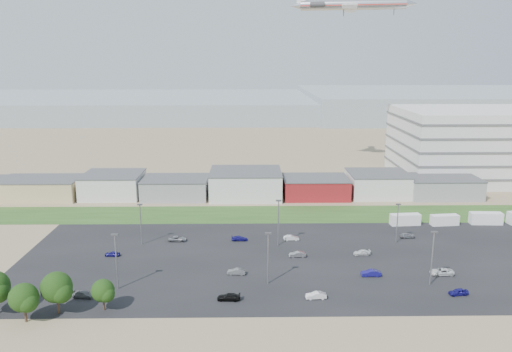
{
  "coord_description": "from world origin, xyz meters",
  "views": [
    {
      "loc": [
        -4.95,
        -81.51,
        42.82
      ],
      "look_at": [
        -3.44,
        22.0,
        18.2
      ],
      "focal_mm": 35.0,
      "sensor_mm": 36.0,
      "label": 1
    }
  ],
  "objects_px": {
    "parked_car_1": "(371,273)",
    "parked_car_11": "(291,238)",
    "airliner": "(353,5)",
    "parked_car_7": "(297,254)",
    "parked_car_6": "(239,238)",
    "parked_car_8": "(407,235)",
    "parked_car_2": "(458,292)",
    "parked_car_5": "(112,254)",
    "parked_car_9": "(177,239)",
    "parked_car_3": "(229,297)",
    "parked_car_10": "(84,294)",
    "parked_car_12": "(362,252)",
    "parked_car_4": "(236,271)",
    "parked_car_13": "(316,295)",
    "parked_car_0": "(442,272)",
    "box_trailer_a": "(405,219)"
  },
  "relations": [
    {
      "from": "parked_car_1",
      "to": "parked_car_11",
      "type": "bearing_deg",
      "value": -144.48
    },
    {
      "from": "airliner",
      "to": "parked_car_7",
      "type": "relative_size",
      "value": 11.91
    },
    {
      "from": "parked_car_6",
      "to": "parked_car_8",
      "type": "xyz_separation_m",
      "value": [
        40.88,
        1.24,
        0.07
      ]
    },
    {
      "from": "parked_car_2",
      "to": "parked_car_11",
      "type": "xyz_separation_m",
      "value": [
        -28.56,
        28.89,
        -0.0
      ]
    },
    {
      "from": "parked_car_5",
      "to": "parked_car_7",
      "type": "distance_m",
      "value": 40.97
    },
    {
      "from": "parked_car_5",
      "to": "parked_car_8",
      "type": "relative_size",
      "value": 0.89
    },
    {
      "from": "parked_car_6",
      "to": "parked_car_9",
      "type": "relative_size",
      "value": 0.87
    },
    {
      "from": "parked_car_5",
      "to": "parked_car_3",
      "type": "bearing_deg",
      "value": 57.16
    },
    {
      "from": "parked_car_10",
      "to": "parked_car_12",
      "type": "distance_m",
      "value": 58.84
    },
    {
      "from": "parked_car_9",
      "to": "parked_car_2",
      "type": "bearing_deg",
      "value": -114.96
    },
    {
      "from": "parked_car_4",
      "to": "parked_car_10",
      "type": "bearing_deg",
      "value": -65.2
    },
    {
      "from": "parked_car_2",
      "to": "parked_car_13",
      "type": "relative_size",
      "value": 0.95
    },
    {
      "from": "parked_car_1",
      "to": "parked_car_12",
      "type": "height_order",
      "value": "parked_car_1"
    },
    {
      "from": "parked_car_13",
      "to": "parked_car_10",
      "type": "bearing_deg",
      "value": -94.52
    },
    {
      "from": "parked_car_1",
      "to": "parked_car_9",
      "type": "xyz_separation_m",
      "value": [
        -41.69,
        20.26,
        -0.05
      ]
    },
    {
      "from": "parked_car_2",
      "to": "parked_car_6",
      "type": "bearing_deg",
      "value": -132.0
    },
    {
      "from": "parked_car_8",
      "to": "parked_car_7",
      "type": "bearing_deg",
      "value": 108.84
    },
    {
      "from": "airliner",
      "to": "parked_car_8",
      "type": "xyz_separation_m",
      "value": [
        1.99,
        -68.86,
        -60.22
      ]
    },
    {
      "from": "parked_car_3",
      "to": "parked_car_7",
      "type": "xyz_separation_m",
      "value": [
        14.36,
        19.9,
        0.0
      ]
    },
    {
      "from": "airliner",
      "to": "parked_car_2",
      "type": "distance_m",
      "value": 115.84
    },
    {
      "from": "parked_car_0",
      "to": "parked_car_13",
      "type": "height_order",
      "value": "parked_car_0"
    },
    {
      "from": "parked_car_1",
      "to": "parked_car_4",
      "type": "relative_size",
      "value": 1.07
    },
    {
      "from": "box_trailer_a",
      "to": "parked_car_1",
      "type": "distance_m",
      "value": 35.54
    },
    {
      "from": "parked_car_6",
      "to": "parked_car_11",
      "type": "height_order",
      "value": "parked_car_11"
    },
    {
      "from": "box_trailer_a",
      "to": "parked_car_1",
      "type": "height_order",
      "value": "box_trailer_a"
    },
    {
      "from": "airliner",
      "to": "parked_car_3",
      "type": "distance_m",
      "value": 123.75
    },
    {
      "from": "parked_car_8",
      "to": "parked_car_3",
      "type": "bearing_deg",
      "value": 123.0
    },
    {
      "from": "parked_car_1",
      "to": "parked_car_7",
      "type": "bearing_deg",
      "value": -125.52
    },
    {
      "from": "parked_car_6",
      "to": "parked_car_13",
      "type": "bearing_deg",
      "value": -154.96
    },
    {
      "from": "parked_car_2",
      "to": "parked_car_11",
      "type": "height_order",
      "value": "parked_car_2"
    },
    {
      "from": "parked_car_6",
      "to": "parked_car_8",
      "type": "relative_size",
      "value": 1.05
    },
    {
      "from": "parked_car_0",
      "to": "parked_car_3",
      "type": "xyz_separation_m",
      "value": [
        -42.67,
        -10.17,
        -0.05
      ]
    },
    {
      "from": "airliner",
      "to": "parked_car_9",
      "type": "bearing_deg",
      "value": -116.34
    },
    {
      "from": "parked_car_5",
      "to": "parked_car_8",
      "type": "bearing_deg",
      "value": 104.07
    },
    {
      "from": "parked_car_7",
      "to": "parked_car_9",
      "type": "xyz_separation_m",
      "value": [
        -27.85,
        10.17,
        -0.0
      ]
    },
    {
      "from": "parked_car_9",
      "to": "parked_car_11",
      "type": "bearing_deg",
      "value": -87.37
    },
    {
      "from": "parked_car_0",
      "to": "parked_car_9",
      "type": "relative_size",
      "value": 1.08
    },
    {
      "from": "parked_car_5",
      "to": "parked_car_11",
      "type": "bearing_deg",
      "value": 108.35
    },
    {
      "from": "parked_car_0",
      "to": "parked_car_10",
      "type": "distance_m",
      "value": 69.88
    },
    {
      "from": "parked_car_3",
      "to": "parked_car_2",
      "type": "bearing_deg",
      "value": 95.97
    },
    {
      "from": "parked_car_4",
      "to": "parked_car_13",
      "type": "distance_m",
      "value": 18.22
    },
    {
      "from": "parked_car_8",
      "to": "parked_car_13",
      "type": "distance_m",
      "value": 40.8
    },
    {
      "from": "parked_car_0",
      "to": "parked_car_2",
      "type": "xyz_separation_m",
      "value": [
        -0.21,
        -8.78,
        -0.04
      ]
    },
    {
      "from": "parked_car_7",
      "to": "parked_car_10",
      "type": "height_order",
      "value": "parked_car_10"
    },
    {
      "from": "parked_car_1",
      "to": "parked_car_3",
      "type": "height_order",
      "value": "parked_car_1"
    },
    {
      "from": "parked_car_5",
      "to": "parked_car_11",
      "type": "height_order",
      "value": "parked_car_11"
    },
    {
      "from": "parked_car_1",
      "to": "box_trailer_a",
      "type": "bearing_deg",
      "value": 152.84
    },
    {
      "from": "parked_car_1",
      "to": "parked_car_4",
      "type": "distance_m",
      "value": 27.1
    },
    {
      "from": "parked_car_1",
      "to": "parked_car_9",
      "type": "relative_size",
      "value": 0.91
    },
    {
      "from": "box_trailer_a",
      "to": "parked_car_3",
      "type": "height_order",
      "value": "box_trailer_a"
    }
  ]
}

